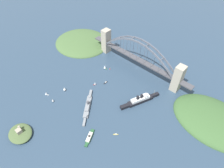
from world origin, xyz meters
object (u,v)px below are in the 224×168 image
ocean_liner (140,100)px  small_boat_3 (106,83)px  harbor_arch_bridge (138,57)px  small_boat_2 (95,83)px  small_boat_4 (46,93)px  small_boat_1 (116,134)px  small_boat_5 (64,89)px  seaplane_taxiing_near_bridge (163,71)px  fort_island_mid_harbor (20,133)px  small_boat_6 (105,67)px  harbor_ferry_steamer (89,137)px  small_boat_0 (53,100)px  channel_marker_buoy (110,69)px  naval_cruiser (88,106)px

ocean_liner → small_boat_3: bearing=5.3°
harbor_arch_bridge → small_boat_2: size_ratio=33.29×
ocean_liner → small_boat_4: ocean_liner is taller
small_boat_1 → harbor_arch_bridge: bearing=-63.2°
small_boat_5 → seaplane_taxiing_near_bridge: bearing=-122.0°
ocean_liner → small_boat_5: ocean_liner is taller
ocean_liner → fort_island_mid_harbor: size_ratio=1.89×
seaplane_taxiing_near_bridge → small_boat_6: 125.30m
small_boat_3 → ocean_liner: bearing=-174.7°
fort_island_mid_harbor → harbor_ferry_steamer: bearing=-140.1°
harbor_ferry_steamer → small_boat_0: 104.59m
small_boat_6 → harbor_ferry_steamer: bearing=126.4°
ocean_liner → harbor_ferry_steamer: (12.77, 112.61, -3.26)m
small_boat_2 → channel_marker_buoy: (11.49, -54.98, -2.42)m
small_boat_6 → channel_marker_buoy: size_ratio=3.54×
naval_cruiser → small_boat_0: naval_cruiser is taller
fort_island_mid_harbor → small_boat_1: size_ratio=6.08×
fort_island_mid_harbor → small_boat_0: 77.11m
channel_marker_buoy → small_boat_4: bearing=75.3°
harbor_ferry_steamer → small_boat_1: 41.95m
small_boat_1 → small_boat_3: 118.56m
harbor_arch_bridge → harbor_ferry_steamer: (-50.78, 185.15, -26.88)m
small_boat_3 → small_boat_4: bearing=59.4°
harbor_ferry_steamer → small_boat_1: (-26.03, -32.87, -1.41)m
seaplane_taxiing_near_bridge → small_boat_1: bearing=98.7°
naval_cruiser → harbor_ferry_steamer: bearing=140.8°
harbor_ferry_steamer → small_boat_1: size_ratio=4.54×
ocean_liner → channel_marker_buoy: 108.15m
small_boat_0 → small_boat_2: small_boat_0 is taller
harbor_arch_bridge → harbor_ferry_steamer: bearing=105.3°
small_boat_4 → small_boat_6: size_ratio=0.82×
naval_cruiser → seaplane_taxiing_near_bridge: size_ratio=7.56×
ocean_liner → small_boat_5: 146.30m
small_boat_5 → channel_marker_buoy: size_ratio=3.37×
harbor_arch_bridge → seaplane_taxiing_near_bridge: 62.75m
harbor_arch_bridge → small_boat_1: (-76.81, 152.28, -28.29)m
small_boat_5 → channel_marker_buoy: 107.86m
naval_cruiser → small_boat_0: bearing=31.8°
ocean_liner → small_boat_0: ocean_liner is taller
harbor_arch_bridge → small_boat_4: 197.41m
small_boat_1 → small_boat_2: size_ratio=0.89×
naval_cruiser → small_boat_3: bearing=-73.2°
naval_cruiser → seaplane_taxiing_near_bridge: naval_cruiser is taller
fort_island_mid_harbor → channel_marker_buoy: 212.50m
channel_marker_buoy → small_boat_3: bearing=122.5°
naval_cruiser → small_boat_2: bearing=-56.4°
fort_island_mid_harbor → small_boat_2: bearing=-91.6°
fort_island_mid_harbor → small_boat_4: 86.76m
small_boat_4 → small_boat_5: bearing=-116.2°
fort_island_mid_harbor → seaplane_taxiing_near_bridge: (-82.81, -283.32, -1.92)m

